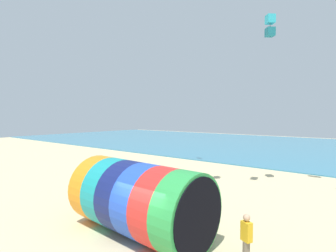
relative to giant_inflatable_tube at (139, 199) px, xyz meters
The scene contains 6 objects.
ground_plane 2.11m from the giant_inflatable_tube, 32.34° to the right, with size 120.00×120.00×0.00m, color #CCBA8C.
sea 37.00m from the giant_inflatable_tube, 88.08° to the left, with size 120.00×40.00×0.10m, color teal.
giant_inflatable_tube is the anchor object (origin of this frame).
kite_handler 4.52m from the giant_inflatable_tube, ahead, with size 0.42×0.35×1.77m.
kite_cyan_box 13.96m from the giant_inflatable_tube, 77.97° to the left, with size 0.73×0.73×1.48m.
bystander_near_water 9.06m from the giant_inflatable_tube, 138.76° to the left, with size 0.42×0.34×1.58m.
Camera 1 is at (6.45, -6.97, 5.03)m, focal length 28.00 mm.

